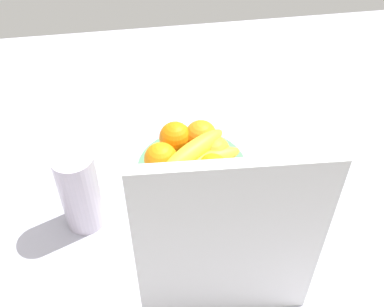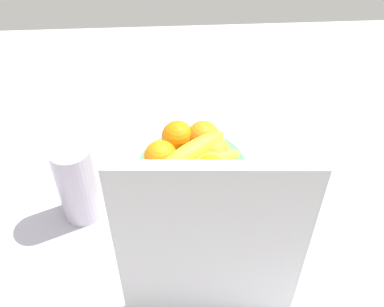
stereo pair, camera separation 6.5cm
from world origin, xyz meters
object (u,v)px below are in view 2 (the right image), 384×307
object	(u,v)px
orange_front_right	(161,157)
orange_top_stack	(203,137)
fruit_bowl	(192,174)
orange_back_left	(209,172)
thermos_tumbler	(77,183)
orange_back_right	(214,153)
cutting_board	(211,250)
orange_center	(179,174)
banana_bunch	(198,161)
orange_front_left	(178,137)

from	to	relation	value
orange_front_right	orange_top_stack	bearing A→B (deg)	-148.27
fruit_bowl	orange_top_stack	distance (cm)	8.53
orange_front_right	orange_back_left	distance (cm)	10.85
orange_top_stack	orange_front_right	bearing A→B (deg)	31.73
orange_front_right	thermos_tumbler	distance (cm)	17.81
orange_front_right	orange_back_left	world-z (taller)	same
orange_back_right	cutting_board	bearing A→B (deg)	83.27
orange_top_stack	fruit_bowl	bearing A→B (deg)	63.57
orange_center	thermos_tumbler	distance (cm)	20.09
orange_top_stack	cutting_board	distance (cm)	37.23
orange_back_left	banana_bunch	world-z (taller)	banana_bunch
cutting_board	orange_center	bearing A→B (deg)	-77.79
orange_front_left	thermos_tumbler	bearing A→B (deg)	33.60
orange_front_left	thermos_tumbler	size ratio (longest dim) A/B	0.39
fruit_bowl	orange_front_left	xyz separation A→B (cm)	(2.80, -5.94, 5.79)
orange_center	orange_back_right	size ratio (longest dim) A/B	1.00
banana_bunch	fruit_bowl	bearing A→B (deg)	-65.94
orange_back_left	banana_bunch	xyz separation A→B (cm)	(2.07, -2.42, 0.69)
orange_back_left	banana_bunch	size ratio (longest dim) A/B	0.38
fruit_bowl	orange_center	xyz separation A→B (cm)	(2.83, 5.15, 5.79)
orange_center	orange_top_stack	xyz separation A→B (cm)	(-5.62, -10.77, 0.00)
orange_back_left	orange_front_left	bearing A→B (deg)	-61.17
orange_front_right	thermos_tumbler	xyz separation A→B (cm)	(16.27, 7.20, 0.88)
orange_center	orange_back_left	world-z (taller)	same
orange_center	thermos_tumbler	bearing A→B (deg)	6.26
orange_center	thermos_tumbler	size ratio (longest dim) A/B	0.39
banana_bunch	thermos_tumbler	bearing A→B (deg)	11.35
orange_back_left	orange_front_right	bearing A→B (deg)	-26.34
cutting_board	thermos_tumbler	bearing A→B (deg)	-40.45
cutting_board	thermos_tumbler	xyz separation A→B (cm)	(23.86, -22.89, -9.06)
fruit_bowl	orange_front_left	world-z (taller)	orange_front_left
orange_back_left	thermos_tumbler	bearing A→B (deg)	5.23
banana_bunch	thermos_tumbler	world-z (taller)	thermos_tumbler
banana_bunch	orange_back_right	bearing A→B (deg)	-141.57
thermos_tumbler	orange_back_right	bearing A→B (deg)	-164.51
orange_front_left	banana_bunch	bearing A→B (deg)	114.87
orange_back_right	thermos_tumbler	distance (cm)	28.50
orange_center	cutting_board	size ratio (longest dim) A/B	0.20
banana_bunch	orange_center	bearing A→B (deg)	33.39
orange_back_right	banana_bunch	size ratio (longest dim) A/B	0.38
orange_center	orange_top_stack	world-z (taller)	same
orange_back_left	cutting_board	size ratio (longest dim) A/B	0.20
orange_back_right	orange_front_left	bearing A→B (deg)	-37.23
orange_top_stack	banana_bunch	distance (cm)	8.34
orange_front_right	orange_center	bearing A→B (deg)	126.37
orange_front_right	cutting_board	xyz separation A→B (cm)	(-7.59, 30.08, 9.94)
orange_front_right	banana_bunch	size ratio (longest dim) A/B	0.38
orange_front_left	thermos_tumbler	distance (cm)	24.02
orange_front_right	orange_back_right	world-z (taller)	same
orange_center	cutting_board	bearing A→B (deg)	98.85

